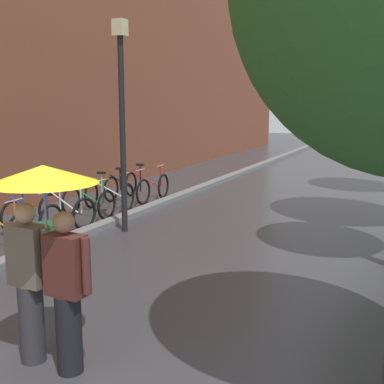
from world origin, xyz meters
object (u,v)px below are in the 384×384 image
Objects in this scene: parked_bicycle_2 at (67,210)px; parked_bicycle_3 at (89,202)px; couple_under_umbrella at (46,238)px; parked_bicycle_5 at (127,189)px; street_lamp_post at (122,111)px; parked_bicycle_6 at (147,184)px; litter_bin at (51,249)px; parked_bicycle_1 at (32,218)px; parked_bicycle_4 at (109,195)px.

parked_bicycle_3 is at bearing 95.67° from parked_bicycle_2.
couple_under_umbrella is (3.60, -4.74, 0.99)m from parked_bicycle_2.
parked_bicycle_5 is 0.25× the size of street_lamp_post.
parked_bicycle_2 is 3.70m from parked_bicycle_6.
parked_bicycle_5 is (-0.18, 2.72, 0.00)m from parked_bicycle_2.
couple_under_umbrella reaches higher than parked_bicycle_6.
parked_bicycle_6 is at bearing 90.80° from parked_bicycle_3.
street_lamp_post reaches higher than parked_bicycle_5.
litter_bin is at bearing -73.18° from parked_bicycle_6.
parked_bicycle_6 is (-0.13, 3.70, 0.00)m from parked_bicycle_2.
parked_bicycle_6 is at bearing 89.42° from parked_bicycle_1.
parked_bicycle_4 is 1.08× the size of parked_bicycle_5.
street_lamp_post reaches higher than parked_bicycle_1.
parked_bicycle_2 is 1.88m from parked_bicycle_4.
parked_bicycle_1 is 4.60m from parked_bicycle_6.
parked_bicycle_2 is 0.90m from parked_bicycle_3.
parked_bicycle_3 is (0.09, 1.80, 0.00)m from parked_bicycle_1.
parked_bicycle_1 is 0.94× the size of parked_bicycle_4.
parked_bicycle_5 is 5.67m from litter_bin.
street_lamp_post is at bearing -47.83° from parked_bicycle_4.
parked_bicycle_5 is (-0.09, 1.82, 0.00)m from parked_bicycle_3.
parked_bicycle_2 is 1.07× the size of parked_bicycle_5.
parked_bicycle_5 is at bearing 121.31° from street_lamp_post.
parked_bicycle_3 is 0.25× the size of street_lamp_post.
parked_bicycle_6 is 4.37m from street_lamp_post.
parked_bicycle_6 is at bearing 113.85° from couple_under_umbrella.
parked_bicycle_2 is at bearing 127.24° from couple_under_umbrella.
street_lamp_post is (1.53, 1.09, 2.13)m from parked_bicycle_1.
parked_bicycle_3 is 0.98m from parked_bicycle_4.
parked_bicycle_3 and parked_bicycle_4 have the same top height.
parked_bicycle_4 and parked_bicycle_6 have the same top height.
couple_under_umbrella reaches higher than parked_bicycle_5.
parked_bicycle_2 is at bearing -88.01° from parked_bicycle_6.
parked_bicycle_6 is at bearing 86.85° from parked_bicycle_5.
couple_under_umbrella is at bearing -65.50° from street_lamp_post.
parked_bicycle_4 is at bearing -91.30° from parked_bicycle_6.
parked_bicycle_4 is at bearing -89.15° from parked_bicycle_5.
parked_bicycle_1 is 2.78m from parked_bicycle_4.
parked_bicycle_4 is (-0.17, 1.88, 0.00)m from parked_bicycle_2.
parked_bicycle_4 is 1.37× the size of litter_bin.
couple_under_umbrella is at bearing -63.09° from parked_bicycle_5.
parked_bicycle_1 is 0.96× the size of parked_bicycle_6.
parked_bicycle_4 is at bearing 95.17° from parked_bicycle_2.
parked_bicycle_5 is 0.52× the size of couple_under_umbrella.
litter_bin is (1.95, -4.48, 0.05)m from parked_bicycle_4.
couple_under_umbrella is at bearing -45.47° from parked_bicycle_1.
couple_under_umbrella is (3.77, -6.62, 0.99)m from parked_bicycle_4.
parked_bicycle_6 is 1.34× the size of litter_bin.
street_lamp_post is (1.52, -1.68, 2.13)m from parked_bicycle_4.
parked_bicycle_1 is 0.25× the size of street_lamp_post.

